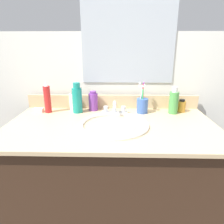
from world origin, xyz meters
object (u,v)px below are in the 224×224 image
at_px(bottle_toner_green, 174,102).
at_px(bottle_oil_amber, 181,106).
at_px(cup_blue_plastic, 142,105).
at_px(bottle_spray_red, 47,98).
at_px(soap_bar, 38,110).
at_px(faucet, 114,110).
at_px(bottle_cream_purple, 93,101).
at_px(bottle_lotion_white, 73,101).
at_px(bottle_mouthwash_teal, 77,99).

bearing_deg(bottle_toner_green, bottle_oil_amber, 27.16).
bearing_deg(cup_blue_plastic, bottle_spray_red, -179.53).
distance_m(bottle_spray_red, soap_bar, 0.10).
xyz_separation_m(faucet, bottle_cream_purple, (-0.14, 0.07, 0.03)).
distance_m(bottle_toner_green, soap_bar, 0.86).
bearing_deg(bottle_cream_purple, bottle_lotion_white, 171.44).
distance_m(bottle_cream_purple, soap_bar, 0.36).
distance_m(bottle_toner_green, bottle_lotion_white, 0.65).
xyz_separation_m(faucet, bottle_mouthwash_teal, (-0.24, 0.03, 0.06)).
height_order(bottle_spray_red, bottle_lotion_white, bottle_spray_red).
bearing_deg(bottle_cream_purple, faucet, -27.89).
distance_m(bottle_oil_amber, cup_blue_plastic, 0.26).
relative_size(faucet, bottle_oil_amber, 1.93).
relative_size(bottle_oil_amber, bottle_cream_purple, 0.65).
bearing_deg(cup_blue_plastic, bottle_toner_green, -1.39).
distance_m(bottle_cream_purple, cup_blue_plastic, 0.32).
relative_size(bottle_lotion_white, bottle_cream_purple, 0.93).
height_order(faucet, bottle_lotion_white, bottle_lotion_white).
bearing_deg(faucet, bottle_mouthwash_teal, 173.43).
relative_size(faucet, bottle_toner_green, 0.94).
bearing_deg(faucet, bottle_oil_amber, 7.18).
distance_m(bottle_lotion_white, bottle_cream_purple, 0.14).
distance_m(faucet, bottle_toner_green, 0.37).
xyz_separation_m(bottle_cream_purple, soap_bar, (-0.35, -0.05, -0.05)).
xyz_separation_m(bottle_spray_red, soap_bar, (-0.07, 0.00, -0.08)).
bearing_deg(cup_blue_plastic, bottle_oil_amber, 5.96).
height_order(bottle_cream_purple, soap_bar, bottle_cream_purple).
distance_m(faucet, bottle_cream_purple, 0.16).
relative_size(faucet, soap_bar, 2.50).
bearing_deg(bottle_cream_purple, bottle_oil_amber, -2.04).
height_order(bottle_spray_red, bottle_oil_amber, bottle_spray_red).
distance_m(bottle_oil_amber, bottle_toner_green, 0.08).
xyz_separation_m(faucet, soap_bar, (-0.49, 0.03, -0.02)).
xyz_separation_m(cup_blue_plastic, soap_bar, (-0.67, -0.00, -0.04)).
bearing_deg(bottle_cream_purple, bottle_toner_green, -5.79).
bearing_deg(bottle_cream_purple, bottle_mouthwash_teal, -153.62).
height_order(bottle_toner_green, bottle_lotion_white, bottle_toner_green).
bearing_deg(soap_bar, cup_blue_plastic, 0.06).
distance_m(bottle_spray_red, bottle_cream_purple, 0.29).
height_order(bottle_spray_red, bottle_mouthwash_teal, bottle_spray_red).
relative_size(bottle_spray_red, bottle_toner_green, 1.19).
xyz_separation_m(faucet, cup_blue_plastic, (0.17, 0.03, 0.03)).
xyz_separation_m(bottle_toner_green, cup_blue_plastic, (-0.19, 0.00, -0.02)).
bearing_deg(bottle_spray_red, bottle_lotion_white, 26.11).
distance_m(bottle_mouthwash_teal, soap_bar, 0.27).
relative_size(bottle_oil_amber, bottle_lotion_white, 0.69).
relative_size(bottle_oil_amber, bottle_mouthwash_teal, 0.43).
distance_m(bottle_mouthwash_teal, cup_blue_plastic, 0.41).
xyz_separation_m(bottle_spray_red, bottle_toner_green, (0.79, 0.00, -0.02)).
height_order(bottle_spray_red, bottle_toner_green, bottle_spray_red).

